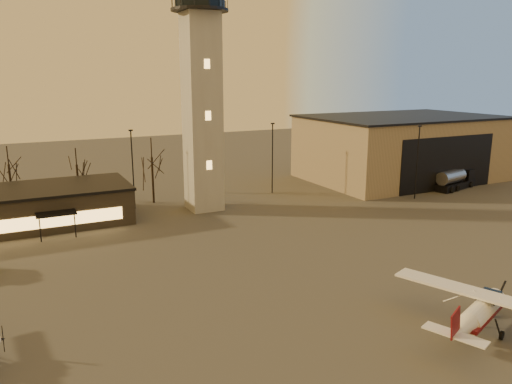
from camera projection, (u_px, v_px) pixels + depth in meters
ground at (345, 301)px, 37.88m from camera, size 220.00×220.00×0.00m
control_tower at (201, 78)px, 60.29m from camera, size 6.80×6.80×32.60m
hangar at (401, 147)px, 81.91m from camera, size 30.60×20.60×10.30m
terminal at (13, 209)px, 55.74m from camera, size 25.40×12.20×4.30m
light_poles at (204, 166)px, 63.88m from camera, size 58.50×12.25×10.14m
tree_row at (79, 160)px, 64.72m from camera, size 37.20×9.20×8.80m
cessna_front at (483, 313)px, 33.38m from camera, size 10.11×12.26×3.47m
fuel_truck at (454, 181)px, 74.87m from camera, size 8.42×4.20×3.01m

